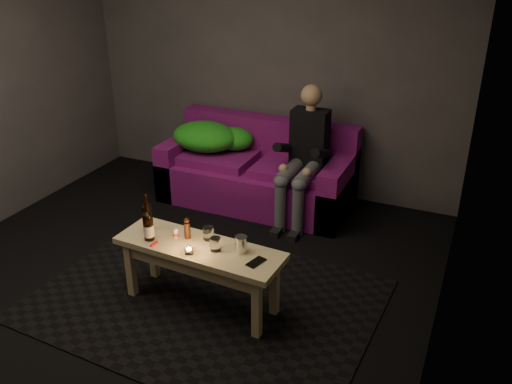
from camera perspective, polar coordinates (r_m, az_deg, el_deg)
floor at (r=4.29m, az=-10.59°, el=-10.39°), size 4.50×4.50×0.00m
room at (r=3.98m, az=-8.68°, el=13.01°), size 4.50×4.50×4.50m
rug at (r=4.15m, az=-5.35°, el=-11.21°), size 2.55×1.92×0.01m
sofa at (r=5.50m, az=0.24°, el=1.96°), size 1.89×0.85×0.81m
green_blanket at (r=5.60m, az=-4.83°, el=5.79°), size 0.83×0.57×0.28m
person at (r=5.06m, az=5.06°, el=4.11°), size 0.34×0.78×1.26m
coffee_table at (r=3.89m, az=-5.95°, el=-6.76°), size 1.25×0.46×0.50m
beer_bottle_a at (r=4.04m, az=-11.35°, el=-2.63°), size 0.07×0.07×0.29m
beer_bottle_b at (r=3.92m, az=-11.27°, el=-3.49°), size 0.08×0.08×0.30m
salt_shaker at (r=3.94m, az=-8.46°, el=-4.29°), size 0.04×0.04×0.08m
pepper_mill at (r=3.92m, az=-7.24°, el=-4.03°), size 0.06×0.06×0.12m
tumbler_back at (r=3.89m, az=-5.03°, el=-4.35°), size 0.10×0.10×0.10m
tealight at (r=3.75m, az=-7.07°, el=-6.12°), size 0.06×0.06×0.05m
tumbler_front at (r=3.76m, az=-4.29°, el=-5.49°), size 0.08×0.08×0.10m
steel_cup at (r=3.73m, az=-1.57°, el=-5.51°), size 0.09×0.09×0.12m
smartphone at (r=3.63m, az=0.01°, el=-7.40°), size 0.11×0.16×0.01m
red_lighter at (r=3.89m, az=-10.66°, el=-5.41°), size 0.03×0.07×0.01m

